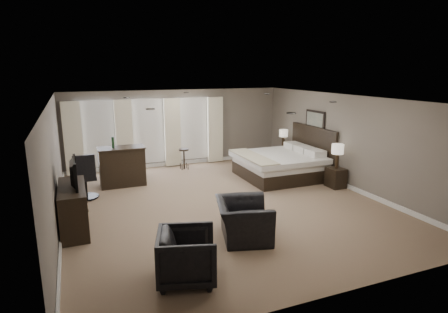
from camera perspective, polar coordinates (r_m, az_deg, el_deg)
name	(u,v)px	position (r m, az deg, el deg)	size (l,w,h in m)	color
room	(223,153)	(9.08, -0.22, 0.59)	(7.60, 8.60, 2.64)	#836B53
window_bay	(149,133)	(12.71, -11.40, 3.52)	(5.25, 0.20, 2.30)	silver
bed	(283,153)	(11.62, 8.92, 0.51)	(2.40, 2.29, 1.52)	silver
nightstand_near	(336,178)	(11.08, 16.65, -3.10)	(0.42, 0.51, 0.56)	black
nightstand_far	(283,156)	(13.38, 8.94, 0.15)	(0.45, 0.55, 0.60)	black
lamp_near	(337,156)	(10.93, 16.86, 0.03)	(0.33, 0.33, 0.69)	beige
lamp_far	(283,138)	(13.25, 9.04, 2.73)	(0.30, 0.30, 0.63)	beige
wall_art	(315,119)	(12.06, 13.68, 5.52)	(0.04, 0.96, 0.56)	slate
dresser	(73,208)	(8.41, -21.96, -7.33)	(0.53, 1.63, 0.95)	black
tv	(71,183)	(8.24, -22.28, -3.81)	(0.99, 0.57, 0.13)	black
armchair_near	(243,214)	(7.43, 2.97, -8.70)	(1.18, 0.76, 1.03)	black
armchair_far	(187,254)	(6.08, -5.65, -14.53)	(0.89, 0.84, 0.92)	black
bar_counter	(122,166)	(11.11, -15.26, -1.44)	(1.30, 0.67, 1.13)	black
bar_stool_left	(131,162)	(12.20, -14.03, -0.80)	(0.39, 0.39, 0.83)	black
bar_stool_right	(184,159)	(12.57, -6.11, -0.37)	(0.33, 0.33, 0.70)	black
desk_chair	(85,176)	(10.26, -20.48, -2.78)	(0.62, 0.62, 1.21)	black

